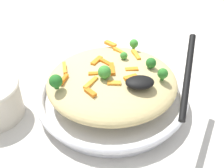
# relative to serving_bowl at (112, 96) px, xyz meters

# --- Properties ---
(ground_plane) EXTENTS (2.40, 2.40, 0.00)m
(ground_plane) POSITION_rel_serving_bowl_xyz_m (0.00, 0.00, -0.02)
(ground_plane) COLOR beige
(serving_bowl) EXTENTS (0.33, 0.33, 0.04)m
(serving_bowl) POSITION_rel_serving_bowl_xyz_m (0.00, 0.00, 0.00)
(serving_bowl) COLOR silver
(serving_bowl) RESTS_ON ground_plane
(pasta_mound) EXTENTS (0.28, 0.26, 0.06)m
(pasta_mound) POSITION_rel_serving_bowl_xyz_m (0.00, 0.00, 0.04)
(pasta_mound) COLOR #D1BA7A
(pasta_mound) RESTS_ON serving_bowl
(carrot_piece_0) EXTENTS (0.02, 0.03, 0.01)m
(carrot_piece_0) POSITION_rel_serving_bowl_xyz_m (-0.10, -0.02, 0.07)
(carrot_piece_0) COLOR orange
(carrot_piece_0) RESTS_ON pasta_mound
(carrot_piece_1) EXTENTS (0.03, 0.03, 0.01)m
(carrot_piece_1) POSITION_rel_serving_bowl_xyz_m (0.02, 0.08, 0.07)
(carrot_piece_1) COLOR orange
(carrot_piece_1) RESTS_ON pasta_mound
(carrot_piece_2) EXTENTS (0.03, 0.02, 0.01)m
(carrot_piece_2) POSITION_rel_serving_bowl_xyz_m (0.03, -0.03, 0.07)
(carrot_piece_2) COLOR orange
(carrot_piece_2) RESTS_ON pasta_mound
(carrot_piece_3) EXTENTS (0.03, 0.03, 0.01)m
(carrot_piece_3) POSITION_rel_serving_bowl_xyz_m (-0.03, 0.04, 0.07)
(carrot_piece_3) COLOR orange
(carrot_piece_3) RESTS_ON pasta_mound
(carrot_piece_4) EXTENTS (0.02, 0.04, 0.01)m
(carrot_piece_4) POSITION_rel_serving_bowl_xyz_m (0.06, 0.06, 0.07)
(carrot_piece_4) COLOR orange
(carrot_piece_4) RESTS_ON pasta_mound
(carrot_piece_5) EXTENTS (0.03, 0.03, 0.01)m
(carrot_piece_5) POSITION_rel_serving_bowl_xyz_m (0.01, 0.11, 0.07)
(carrot_piece_5) COLOR orange
(carrot_piece_5) RESTS_ON pasta_mound
(carrot_piece_6) EXTENTS (0.01, 0.04, 0.01)m
(carrot_piece_6) POSITION_rel_serving_bowl_xyz_m (-0.00, -0.00, 0.07)
(carrot_piece_6) COLOR orange
(carrot_piece_6) RESTS_ON pasta_mound
(carrot_piece_7) EXTENTS (0.03, 0.04, 0.01)m
(carrot_piece_7) POSITION_rel_serving_bowl_xyz_m (-0.05, -0.04, 0.07)
(carrot_piece_7) COLOR orange
(carrot_piece_7) RESTS_ON pasta_mound
(carrot_piece_8) EXTENTS (0.03, 0.03, 0.01)m
(carrot_piece_8) POSITION_rel_serving_bowl_xyz_m (-0.01, 0.03, 0.07)
(carrot_piece_8) COLOR orange
(carrot_piece_8) RESTS_ON pasta_mound
(carrot_piece_9) EXTENTS (0.03, 0.01, 0.01)m
(carrot_piece_9) POSITION_rel_serving_bowl_xyz_m (-0.04, -0.01, 0.07)
(carrot_piece_9) COLOR orange
(carrot_piece_9) RESTS_ON pasta_mound
(carrot_piece_10) EXTENTS (0.03, 0.01, 0.01)m
(carrot_piece_10) POSITION_rel_serving_bowl_xyz_m (0.04, 0.00, 0.07)
(carrot_piece_10) COLOR orange
(carrot_piece_10) RESTS_ON pasta_mound
(carrot_piece_11) EXTENTS (0.03, 0.01, 0.01)m
(carrot_piece_11) POSITION_rel_serving_bowl_xyz_m (0.00, -0.04, 0.07)
(carrot_piece_11) COLOR orange
(carrot_piece_11) RESTS_ON pasta_mound
(carrot_piece_12) EXTENTS (0.02, 0.03, 0.01)m
(carrot_piece_12) POSITION_rel_serving_bowl_xyz_m (-0.05, -0.06, 0.07)
(carrot_piece_12) COLOR orange
(carrot_piece_12) RESTS_ON pasta_mound
(carrot_piece_13) EXTENTS (0.01, 0.04, 0.01)m
(carrot_piece_13) POSITION_rel_serving_bowl_xyz_m (-0.10, 0.02, 0.07)
(carrot_piece_13) COLOR orange
(carrot_piece_13) RESTS_ON pasta_mound
(broccoli_floret_0) EXTENTS (0.03, 0.03, 0.03)m
(broccoli_floret_0) POSITION_rel_serving_bowl_xyz_m (-0.02, -0.02, 0.09)
(broccoli_floret_0) COLOR #377928
(broccoli_floret_0) RESTS_ON pasta_mound
(broccoli_floret_1) EXTENTS (0.02, 0.02, 0.02)m
(broccoli_floret_1) POSITION_rel_serving_bowl_xyz_m (0.03, 0.04, 0.08)
(broccoli_floret_1) COLOR #377928
(broccoli_floret_1) RESTS_ON pasta_mound
(broccoli_floret_2) EXTENTS (0.02, 0.02, 0.03)m
(broccoli_floret_2) POSITION_rel_serving_bowl_xyz_m (0.08, 0.01, 0.08)
(broccoli_floret_2) COLOR #205B1C
(broccoli_floret_2) RESTS_ON pasta_mound
(broccoli_floret_3) EXTENTS (0.03, 0.03, 0.03)m
(broccoli_floret_3) POSITION_rel_serving_bowl_xyz_m (-0.11, -0.04, 0.08)
(broccoli_floret_3) COLOR #205B1C
(broccoli_floret_3) RESTS_ON pasta_mound
(broccoli_floret_4) EXTENTS (0.02, 0.02, 0.03)m
(broccoli_floret_4) POSITION_rel_serving_bowl_xyz_m (0.10, -0.03, 0.08)
(broccoli_floret_4) COLOR #296820
(broccoli_floret_4) RESTS_ON pasta_mound
(broccoli_floret_5) EXTENTS (0.02, 0.02, 0.02)m
(broccoli_floret_5) POSITION_rel_serving_bowl_xyz_m (0.06, 0.09, 0.08)
(broccoli_floret_5) COLOR #377928
(broccoli_floret_5) RESTS_ON pasta_mound
(serving_spoon) EXTENTS (0.14, 0.17, 0.08)m
(serving_spoon) POSITION_rel_serving_bowl_xyz_m (0.08, -0.07, 0.09)
(serving_spoon) COLOR black
(serving_spoon) RESTS_ON pasta_mound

